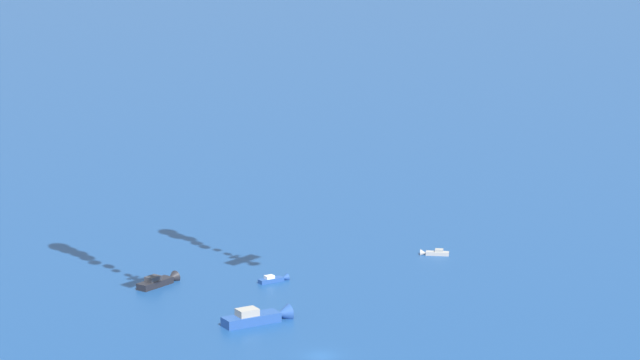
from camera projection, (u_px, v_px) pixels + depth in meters
ground_plane at (321, 356)px, 182.02m from camera, size 2000.00×2000.00×0.00m
motorboat_near_centre at (275, 279)px, 218.39m from camera, size 5.38×1.46×1.56m
motorboat_far_stbd at (260, 317)px, 196.62m from camera, size 11.07×3.45×3.17m
motorboat_inshore at (433, 253)px, 235.27m from camera, size 4.67×4.41×1.48m
motorboat_offshore at (160, 281)px, 216.34m from camera, size 8.54×4.83×2.41m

